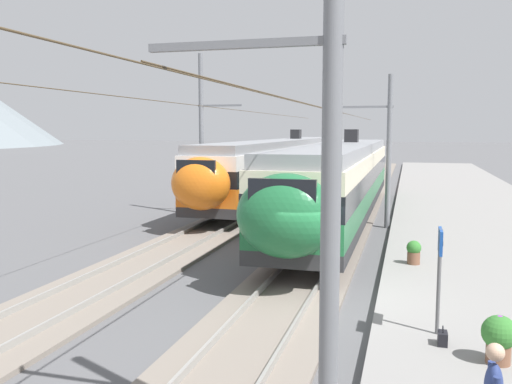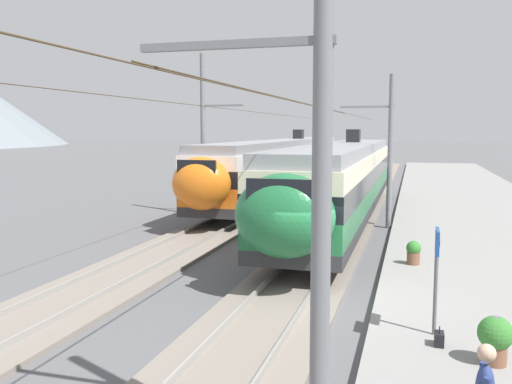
{
  "view_description": "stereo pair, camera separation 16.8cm",
  "coord_description": "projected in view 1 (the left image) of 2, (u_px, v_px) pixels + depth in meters",
  "views": [
    {
      "loc": [
        -13.85,
        -1.82,
        4.51
      ],
      "look_at": [
        4.81,
        3.41,
        2.3
      ],
      "focal_mm": 38.2,
      "sensor_mm": 36.0,
      "label": 1
    },
    {
      "loc": [
        -13.8,
        -1.98,
        4.51
      ],
      "look_at": [
        4.81,
        3.41,
        2.3
      ],
      "focal_mm": 38.2,
      "sensor_mm": 36.0,
      "label": 2
    }
  ],
  "objects": [
    {
      "name": "potted_plant_by_shelter",
      "position": [
        414.0,
        251.0,
        17.22
      ],
      "size": [
        0.46,
        0.46,
        0.75
      ],
      "color": "brown",
      "rests_on": "platform_slab"
    },
    {
      "name": "catenary_mast_west",
      "position": [
        319.0,
        165.0,
        6.46
      ],
      "size": [
        39.47,
        2.47,
        7.91
      ],
      "color": "slate",
      "rests_on": "ground"
    },
    {
      "name": "track_far",
      "position": [
        109.0,
        282.0,
        16.0
      ],
      "size": [
        120.0,
        3.0,
        0.28
      ],
      "color": "slate",
      "rests_on": "ground"
    },
    {
      "name": "train_near_platform",
      "position": [
        342.0,
        178.0,
        25.91
      ],
      "size": [
        25.9,
        2.96,
        4.27
      ],
      "color": "#2D2D30",
      "rests_on": "track_near"
    },
    {
      "name": "track_near",
      "position": [
        286.0,
        297.0,
        14.57
      ],
      "size": [
        120.0,
        3.0,
        0.28
      ],
      "color": "slate",
      "rests_on": "ground"
    },
    {
      "name": "potted_plant_platform_edge",
      "position": [
        499.0,
        336.0,
        9.86
      ],
      "size": [
        0.63,
        0.63,
        0.89
      ],
      "color": "brown",
      "rests_on": "platform_slab"
    },
    {
      "name": "platform_sign",
      "position": [
        440.0,
        257.0,
        11.17
      ],
      "size": [
        0.7,
        0.08,
        2.22
      ],
      "color": "#59595B",
      "rests_on": "platform_slab"
    },
    {
      "name": "catenary_mast_far_side",
      "position": [
        204.0,
        133.0,
        28.25
      ],
      "size": [
        39.47,
        2.35,
        8.41
      ],
      "color": "slate",
      "rests_on": "ground"
    },
    {
      "name": "catenary_mast_mid",
      "position": [
        385.0,
        148.0,
        24.88
      ],
      "size": [
        39.47,
        2.47,
        7.02
      ],
      "color": "slate",
      "rests_on": "ground"
    },
    {
      "name": "handbag_near_sign",
      "position": [
        443.0,
        338.0,
        10.75
      ],
      "size": [
        0.32,
        0.18,
        0.39
      ],
      "color": "black",
      "rests_on": "platform_slab"
    },
    {
      "name": "ground_plane",
      "position": [
        332.0,
        303.0,
        14.25
      ],
      "size": [
        400.0,
        400.0,
        0.0
      ],
      "primitive_type": "plane",
      "color": "#565659"
    },
    {
      "name": "train_far_track",
      "position": [
        281.0,
        164.0,
        37.04
      ],
      "size": [
        31.27,
        2.84,
        4.27
      ],
      "color": "#2D2D30",
      "rests_on": "track_far"
    }
  ]
}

